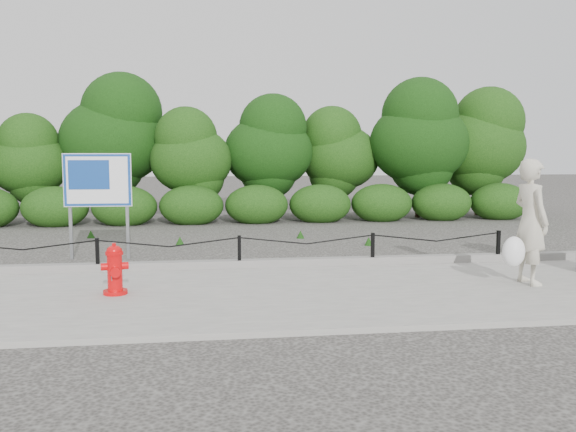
{
  "coord_description": "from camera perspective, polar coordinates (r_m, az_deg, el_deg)",
  "views": [
    {
      "loc": [
        -0.63,
        -10.96,
        2.18
      ],
      "look_at": [
        0.92,
        0.2,
        1.0
      ],
      "focal_mm": 38.0,
      "sensor_mm": 36.0,
      "label": 1
    }
  ],
  "objects": [
    {
      "name": "ground",
      "position": [
        11.19,
        -4.56,
        -5.27
      ],
      "size": [
        90.0,
        90.0,
        0.0
      ],
      "primitive_type": "plane",
      "color": "#2D2B28",
      "rests_on": "ground"
    },
    {
      "name": "pedestrian",
      "position": [
        10.42,
        21.67,
        -0.66
      ],
      "size": [
        0.81,
        0.78,
        2.01
      ],
      "rotation": [
        0.0,
        0.0,
        1.68
      ],
      "color": "beige",
      "rests_on": "sidewalk"
    },
    {
      "name": "advertising_sign",
      "position": [
        12.96,
        -17.4,
        2.8
      ],
      "size": [
        1.35,
        0.13,
        2.16
      ],
      "rotation": [
        0.0,
        0.0,
        -0.02
      ],
      "color": "slate",
      "rests_on": "ground"
    },
    {
      "name": "chain_barrier",
      "position": [
        11.11,
        -4.58,
        -2.96
      ],
      "size": [
        10.06,
        0.06,
        0.6
      ],
      "color": "black",
      "rests_on": "sidewalk"
    },
    {
      "name": "fire_hydrant",
      "position": [
        9.42,
        -15.9,
        -4.87
      ],
      "size": [
        0.42,
        0.44,
        0.77
      ],
      "rotation": [
        0.0,
        0.0,
        0.18
      ],
      "color": "red",
      "rests_on": "sidewalk"
    },
    {
      "name": "sidewalk",
      "position": [
        9.24,
        -3.82,
        -7.44
      ],
      "size": [
        14.0,
        4.0,
        0.08
      ],
      "primitive_type": "cube",
      "color": "gray",
      "rests_on": "ground"
    },
    {
      "name": "curb",
      "position": [
        11.22,
        -4.58,
        -4.47
      ],
      "size": [
        14.0,
        0.22,
        0.14
      ],
      "primitive_type": "cube",
      "color": "slate",
      "rests_on": "sidewalk"
    },
    {
      "name": "treeline",
      "position": [
        19.93,
        -5.21,
        6.94
      ],
      "size": [
        20.57,
        3.73,
        4.6
      ],
      "color": "black",
      "rests_on": "ground"
    }
  ]
}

